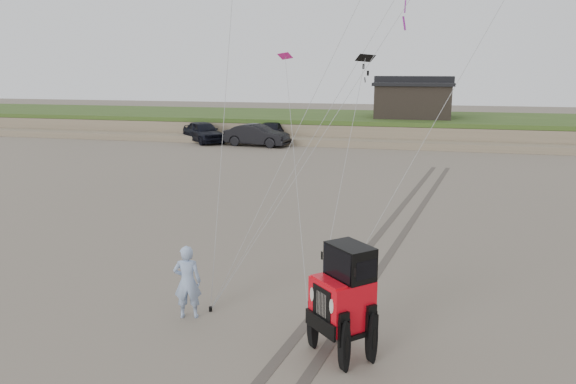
% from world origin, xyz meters
% --- Properties ---
extents(ground, '(160.00, 160.00, 0.00)m').
position_xyz_m(ground, '(0.00, 0.00, 0.00)').
color(ground, '#6B6054').
rests_on(ground, ground).
extents(dune_ridge, '(160.00, 14.25, 1.73)m').
position_xyz_m(dune_ridge, '(0.00, 37.50, 0.82)').
color(dune_ridge, '#7A6B54').
rests_on(dune_ridge, ground).
extents(cabin, '(6.40, 5.40, 3.35)m').
position_xyz_m(cabin, '(2.00, 37.00, 3.24)').
color(cabin, black).
rests_on(cabin, dune_ridge).
extents(truck_a, '(4.84, 4.85, 1.66)m').
position_xyz_m(truck_a, '(-13.81, 30.16, 0.83)').
color(truck_a, black).
rests_on(truck_a, ground).
extents(truck_b, '(5.11, 2.39, 1.62)m').
position_xyz_m(truck_b, '(-9.14, 29.20, 0.81)').
color(truck_b, black).
rests_on(truck_b, ground).
extents(truck_c, '(2.47, 5.37, 1.52)m').
position_xyz_m(truck_c, '(-8.75, 31.63, 0.76)').
color(truck_c, black).
rests_on(truck_c, ground).
extents(jeep, '(5.12, 5.08, 1.88)m').
position_xyz_m(jeep, '(1.57, -0.44, 0.94)').
color(jeep, red).
rests_on(jeep, ground).
extents(man, '(0.74, 0.58, 1.78)m').
position_xyz_m(man, '(-2.22, 0.49, 0.89)').
color(man, '#87A3D2').
rests_on(man, ground).
extents(stake_main, '(0.08, 0.08, 0.12)m').
position_xyz_m(stake_main, '(-1.83, 0.91, 0.06)').
color(stake_main, black).
rests_on(stake_main, ground).
extents(stake_aux, '(0.08, 0.08, 0.12)m').
position_xyz_m(stake_aux, '(0.85, -0.04, 0.06)').
color(stake_aux, black).
rests_on(stake_aux, ground).
extents(tire_tracks, '(5.22, 29.74, 0.01)m').
position_xyz_m(tire_tracks, '(2.00, 8.00, 0.00)').
color(tire_tracks, '#4C443D').
rests_on(tire_tracks, ground).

